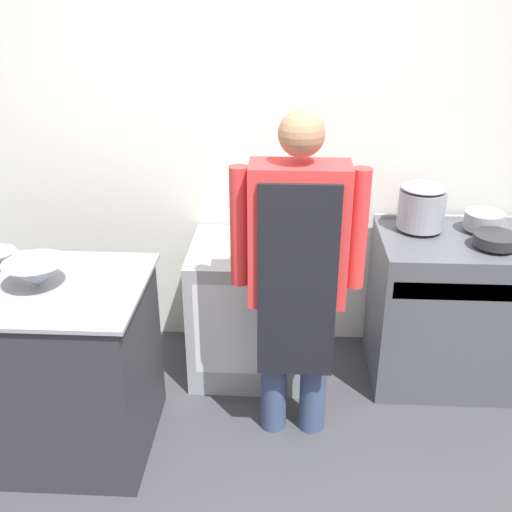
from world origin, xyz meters
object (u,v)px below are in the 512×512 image
(stove, at_px, (446,309))
(mixing_bowl, at_px, (36,274))
(person_cook, at_px, (297,265))
(sauce_pot, at_px, (484,220))
(stock_pot, at_px, (422,206))
(fridge_unit, at_px, (252,308))
(saute_pan, at_px, (496,239))

(stove, distance_m, mixing_bowl, 2.30)
(person_cook, relative_size, sauce_pot, 7.83)
(stock_pot, bearing_deg, fridge_unit, -174.65)
(fridge_unit, distance_m, saute_pan, 1.44)
(stove, xyz_separation_m, stock_pot, (-0.19, 0.12, 0.61))
(stove, height_order, mixing_bowl, mixing_bowl)
(stove, relative_size, saute_pan, 3.91)
(person_cook, xyz_separation_m, mixing_bowl, (-1.21, -0.18, 0.01))
(person_cook, bearing_deg, stock_pot, 42.60)
(stove, height_order, saute_pan, saute_pan)
(person_cook, bearing_deg, stove, 30.86)
(mixing_bowl, xyz_separation_m, stock_pot, (1.92, 0.84, 0.07))
(fridge_unit, height_order, sauce_pot, sauce_pot)
(saute_pan, bearing_deg, stove, 146.27)
(saute_pan, xyz_separation_m, sauce_pot, (0.00, 0.23, 0.02))
(stock_pot, bearing_deg, stove, -31.19)
(stove, bearing_deg, saute_pan, -33.73)
(person_cook, distance_m, saute_pan, 1.16)
(mixing_bowl, distance_m, sauce_pot, 2.43)
(sauce_pot, bearing_deg, fridge_unit, -176.10)
(saute_pan, bearing_deg, mixing_bowl, -165.03)
(stove, relative_size, sauce_pot, 4.22)
(stove, relative_size, person_cook, 0.54)
(person_cook, xyz_separation_m, stock_pot, (0.71, 0.66, 0.08))
(stove, xyz_separation_m, person_cook, (-0.90, -0.54, 0.53))
(stock_pot, bearing_deg, person_cook, -137.40)
(fridge_unit, height_order, stock_pot, stock_pot)
(stock_pot, xyz_separation_m, saute_pan, (0.36, -0.23, -0.10))
(person_cook, bearing_deg, mixing_bowl, -171.37)
(fridge_unit, bearing_deg, mixing_bowl, -141.89)
(person_cook, relative_size, stock_pot, 6.51)
(fridge_unit, xyz_separation_m, mixing_bowl, (-0.95, -0.75, 0.59))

